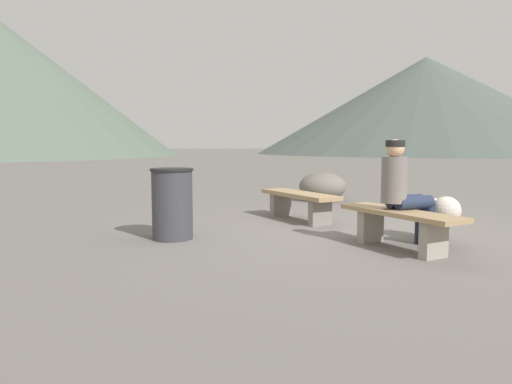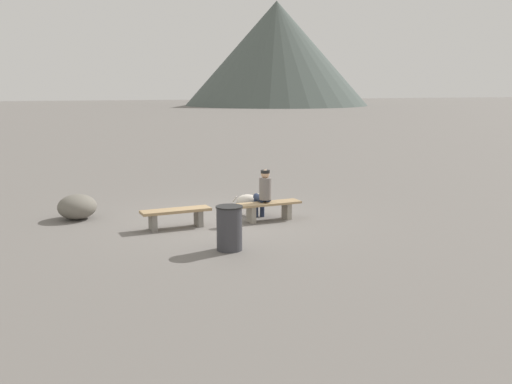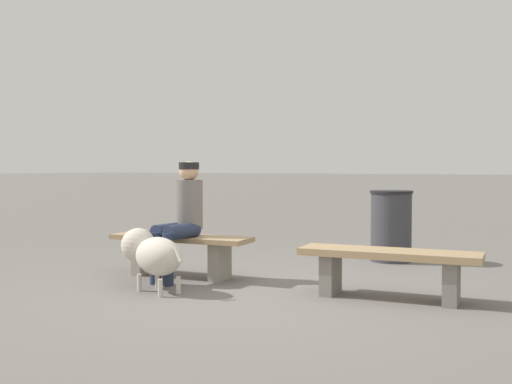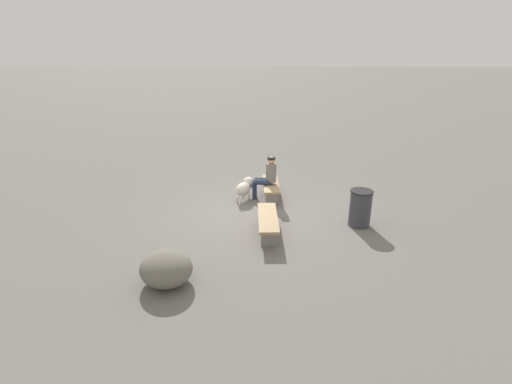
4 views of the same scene
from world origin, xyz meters
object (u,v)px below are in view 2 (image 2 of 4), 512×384
trash_bin (229,228)px  boulder (77,207)px  dog (252,201)px  bench_left (176,214)px  seated_person (264,191)px  bench_right (269,208)px

trash_bin → boulder: trash_bin is taller
dog → boulder: size_ratio=0.91×
bench_left → dog: size_ratio=1.84×
seated_person → boulder: size_ratio=1.27×
bench_left → trash_bin: bearing=-79.2°
bench_left → dog: 2.19m
trash_bin → boulder: size_ratio=0.91×
seated_person → boulder: 4.48m
seated_person → boulder: seated_person is taller
bench_right → seated_person: (-0.11, 0.11, 0.37)m
bench_right → dog: size_ratio=1.81×
bench_right → seated_person: 0.40m
bench_left → seated_person: 2.18m
bench_left → boulder: bearing=135.2°
seated_person → dog: seated_person is taller
seated_person → dog: size_ratio=1.40×
bench_left → seated_person: seated_person is taller
dog → boulder: boulder is taller
bench_left → trash_bin: (0.70, -2.10, 0.13)m
seated_person → trash_bin: 2.74m
bench_left → bench_right: bearing=-4.6°
seated_person → trash_bin: bearing=-122.7°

